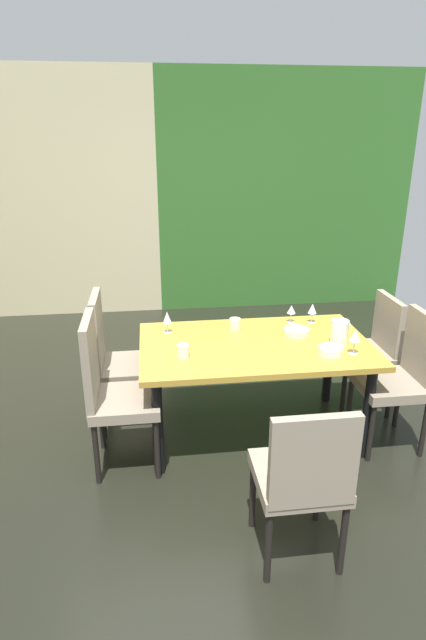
% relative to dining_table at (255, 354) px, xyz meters
% --- Properties ---
extents(ground_plane, '(5.94, 6.27, 0.02)m').
position_rel_dining_table_xyz_m(ground_plane, '(-0.46, -0.23, -0.65)').
color(ground_plane, black).
extents(back_panel_interior, '(2.85, 0.10, 2.79)m').
position_rel_dining_table_xyz_m(back_panel_interior, '(-2.01, 2.86, 0.75)').
color(back_panel_interior, beige).
rests_on(back_panel_interior, ground_plane).
extents(garden_window_panel, '(3.09, 0.10, 2.79)m').
position_rel_dining_table_xyz_m(garden_window_panel, '(0.96, 2.86, 0.75)').
color(garden_window_panel, '#326727').
rests_on(garden_window_panel, ground_plane).
extents(dining_table, '(1.61, 0.97, 0.72)m').
position_rel_dining_table_xyz_m(dining_table, '(0.00, 0.00, 0.00)').
color(dining_table, gold).
rests_on(dining_table, ground_plane).
extents(chair_right_near, '(0.44, 0.44, 0.98)m').
position_rel_dining_table_xyz_m(chair_right_near, '(0.99, -0.25, -0.09)').
color(chair_right_near, gray).
rests_on(chair_right_near, ground_plane).
extents(chair_left_near, '(0.45, 0.44, 1.06)m').
position_rel_dining_table_xyz_m(chair_left_near, '(-0.99, -0.25, -0.06)').
color(chair_left_near, gray).
rests_on(chair_left_near, ground_plane).
extents(chair_right_far, '(0.44, 0.44, 0.93)m').
position_rel_dining_table_xyz_m(chair_right_far, '(0.98, 0.25, -0.11)').
color(chair_right_far, gray).
rests_on(chair_right_far, ground_plane).
extents(chair_head_near, '(0.44, 0.44, 0.95)m').
position_rel_dining_table_xyz_m(chair_head_near, '(-0.00, -1.20, -0.10)').
color(chair_head_near, gray).
rests_on(chair_head_near, ground_plane).
extents(chair_left_far, '(0.45, 0.44, 1.04)m').
position_rel_dining_table_xyz_m(chair_left_far, '(-0.99, 0.25, -0.07)').
color(chair_left_far, gray).
rests_on(chair_left_far, ground_plane).
extents(wine_glass_near_shelf, '(0.07, 0.07, 0.17)m').
position_rel_dining_table_xyz_m(wine_glass_near_shelf, '(0.62, -0.25, 0.21)').
color(wine_glass_near_shelf, silver).
rests_on(wine_glass_near_shelf, dining_table).
extents(wine_glass_south, '(0.07, 0.07, 0.14)m').
position_rel_dining_table_xyz_m(wine_glass_south, '(0.36, 0.36, 0.18)').
color(wine_glass_south, silver).
rests_on(wine_glass_south, dining_table).
extents(wine_glass_west, '(0.07, 0.07, 0.15)m').
position_rel_dining_table_xyz_m(wine_glass_west, '(0.51, 0.34, 0.19)').
color(wine_glass_west, silver).
rests_on(wine_glass_west, dining_table).
extents(wine_glass_center, '(0.06, 0.06, 0.16)m').
position_rel_dining_table_xyz_m(wine_glass_center, '(-0.60, 0.27, 0.20)').
color(wine_glass_center, silver).
rests_on(wine_glass_center, dining_table).
extents(serving_bowl_east, '(0.19, 0.19, 0.04)m').
position_rel_dining_table_xyz_m(serving_bowl_east, '(0.33, 0.13, 0.10)').
color(serving_bowl_east, '#F2E5C9').
rests_on(serving_bowl_east, dining_table).
extents(serving_bowl_near_window, '(0.16, 0.16, 0.05)m').
position_rel_dining_table_xyz_m(serving_bowl_near_window, '(0.46, -0.24, 0.11)').
color(serving_bowl_near_window, white).
rests_on(serving_bowl_near_window, dining_table).
extents(cup_left, '(0.08, 0.08, 0.08)m').
position_rel_dining_table_xyz_m(cup_left, '(-0.10, 0.29, 0.12)').
color(cup_left, silver).
rests_on(cup_left, dining_table).
extents(cup_front, '(0.08, 0.08, 0.09)m').
position_rel_dining_table_xyz_m(cup_front, '(-0.52, -0.17, 0.13)').
color(cup_front, white).
rests_on(cup_front, dining_table).
extents(pitcher_north, '(0.14, 0.12, 0.17)m').
position_rel_dining_table_xyz_m(pitcher_north, '(0.58, -0.08, 0.17)').
color(pitcher_north, white).
rests_on(pitcher_north, dining_table).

